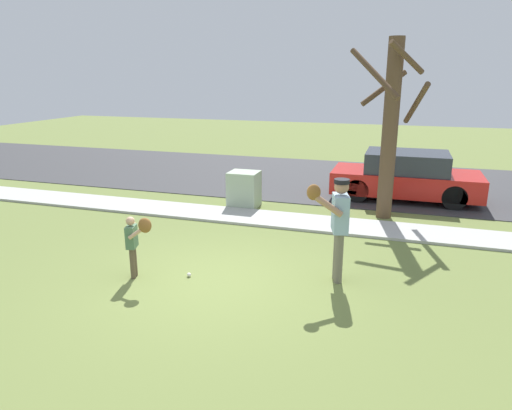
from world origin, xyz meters
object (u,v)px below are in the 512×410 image
person_child (135,238)px  parked_hatchback_red (406,176)px  person_adult (338,219)px  street_tree_near (390,124)px  baseball (189,275)px  utility_cabinet (244,189)px

person_child → parked_hatchback_red: 8.19m
person_adult → street_tree_near: street_tree_near is taller
street_tree_near → parked_hatchback_red: size_ratio=1.06×
baseball → utility_cabinet: bearing=97.0°
utility_cabinet → parked_hatchback_red: (4.07, 2.11, 0.19)m
street_tree_near → person_child: bearing=-127.9°
person_adult → parked_hatchback_red: person_adult is taller
baseball → street_tree_near: 6.02m
street_tree_near → baseball: bearing=-123.1°
person_child → baseball: 1.12m
person_adult → street_tree_near: size_ratio=0.42×
person_adult → parked_hatchback_red: 6.12m
person_adult → utility_cabinet: person_adult is taller
person_adult → parked_hatchback_red: (1.07, 6.01, -0.45)m
person_child → baseball: bearing=4.8°
person_child → street_tree_near: bearing=36.5°
parked_hatchback_red → utility_cabinet: bearing=27.4°
utility_cabinet → street_tree_near: 4.03m
person_adult → person_child: bearing=0.3°
street_tree_near → utility_cabinet: bearing=-177.6°
street_tree_near → parked_hatchback_red: street_tree_near is taller
person_adult → utility_cabinet: (-3.00, 3.90, -0.63)m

